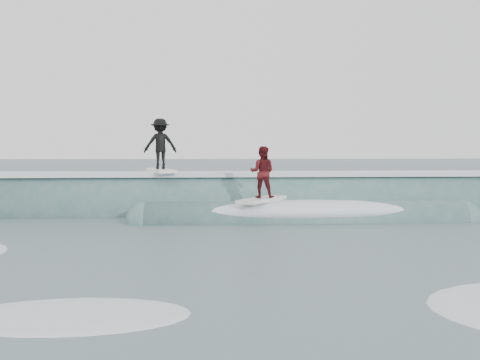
{
  "coord_description": "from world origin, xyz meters",
  "views": [
    {
      "loc": [
        -0.94,
        -11.17,
        2.11
      ],
      "look_at": [
        0.0,
        4.87,
        1.1
      ],
      "focal_mm": 40.0,
      "sensor_mm": 36.0,
      "label": 1
    }
  ],
  "objects": [
    {
      "name": "breaking_wave",
      "position": [
        0.23,
        5.59,
        0.04
      ],
      "size": [
        23.14,
        4.01,
        2.46
      ],
      "color": "#3A6160",
      "rests_on": "ground"
    },
    {
      "name": "ground",
      "position": [
        0.0,
        0.0,
        0.0
      ],
      "size": [
        160.0,
        160.0,
        0.0
      ],
      "primitive_type": "plane",
      "color": "#3B4B57",
      "rests_on": "ground"
    },
    {
      "name": "far_swells",
      "position": [
        -2.64,
        17.65,
        0.0
      ],
      "size": [
        38.25,
        8.65,
        0.8
      ],
      "color": "#3A6160",
      "rests_on": "ground"
    },
    {
      "name": "surfer_red",
      "position": [
        0.55,
        3.67,
        1.27
      ],
      "size": [
        1.58,
        1.96,
        1.54
      ],
      "color": "silver",
      "rests_on": "ground"
    },
    {
      "name": "whitewater",
      "position": [
        -1.92,
        -1.97,
        0.0
      ],
      "size": [
        16.44,
        8.48,
        0.1
      ],
      "color": "white",
      "rests_on": "ground"
    },
    {
      "name": "surfer_black",
      "position": [
        -2.47,
        5.87,
        2.11
      ],
      "size": [
        1.15,
        2.07,
        1.69
      ],
      "color": "white",
      "rests_on": "ground"
    }
  ]
}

